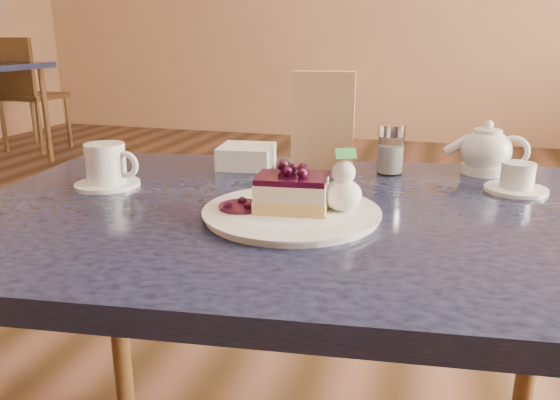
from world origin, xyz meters
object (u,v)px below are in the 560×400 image
(tea_set, at_px, (491,157))
(main_table, at_px, (295,249))
(dessert_plate, at_px, (292,213))
(coffee_set, at_px, (107,167))
(cheesecake_slice, at_px, (292,193))

(tea_set, bearing_deg, main_table, -136.01)
(dessert_plate, distance_m, tea_set, 0.52)
(main_table, distance_m, tea_set, 0.50)
(dessert_plate, bearing_deg, coffee_set, 168.77)
(dessert_plate, bearing_deg, cheesecake_slice, 0.00)
(dessert_plate, relative_size, tea_set, 1.16)
(coffee_set, bearing_deg, dessert_plate, -11.23)
(dessert_plate, bearing_deg, main_table, 97.10)
(main_table, xyz_separation_m, dessert_plate, (0.01, -0.05, 0.09))
(main_table, height_order, dessert_plate, dessert_plate)
(dessert_plate, relative_size, cheesecake_slice, 2.27)
(cheesecake_slice, distance_m, coffee_set, 0.42)
(coffee_set, xyz_separation_m, tea_set, (0.76, 0.31, 0.00))
(main_table, xyz_separation_m, cheesecake_slice, (0.01, -0.05, 0.12))
(cheesecake_slice, height_order, coffee_set, coffee_set)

